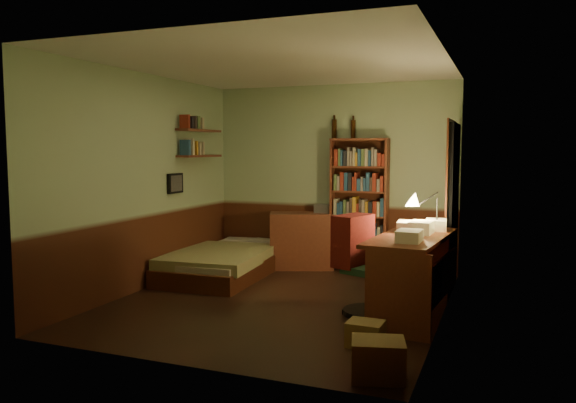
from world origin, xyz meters
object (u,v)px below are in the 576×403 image
(dresser, at_px, (302,240))
(desk_lamp, at_px, (437,207))
(office_chair, at_px, (369,266))
(cardboard_box_a, at_px, (378,359))
(mini_stereo, at_px, (323,209))
(cardboard_box_b, at_px, (365,334))
(bed, at_px, (225,253))
(desk, at_px, (411,276))
(bookshelf, at_px, (359,205))

(dresser, bearing_deg, desk_lamp, -54.25)
(office_chair, xyz_separation_m, cardboard_box_a, (0.44, -1.55, -0.37))
(mini_stereo, relative_size, cardboard_box_a, 0.57)
(mini_stereo, distance_m, desk_lamp, 2.27)
(office_chair, height_order, cardboard_box_b, office_chair)
(mini_stereo, xyz_separation_m, office_chair, (1.14, -2.02, -0.34))
(desk_lamp, bearing_deg, bed, -170.64)
(desk, bearing_deg, office_chair, -154.76)
(office_chair, bearing_deg, bookshelf, 126.80)
(bookshelf, relative_size, desk, 1.20)
(dresser, height_order, desk, desk)
(bed, distance_m, cardboard_box_b, 3.15)
(mini_stereo, bearing_deg, dresser, -152.96)
(office_chair, bearing_deg, cardboard_box_b, -58.73)
(office_chair, xyz_separation_m, cardboard_box_b, (0.19, -0.91, -0.41))
(bookshelf, relative_size, cardboard_box_b, 6.06)
(dresser, distance_m, cardboard_box_a, 3.93)
(dresser, relative_size, mini_stereo, 4.00)
(cardboard_box_a, bearing_deg, cardboard_box_b, 111.11)
(bookshelf, bearing_deg, cardboard_box_a, -76.73)
(dresser, distance_m, bookshelf, 0.97)
(bookshelf, relative_size, cardboard_box_a, 4.72)
(office_chair, distance_m, cardboard_box_a, 1.65)
(desk_lamp, relative_size, cardboard_box_a, 1.33)
(dresser, relative_size, desk, 0.58)
(desk, height_order, cardboard_box_b, desk)
(bookshelf, distance_m, cardboard_box_b, 3.11)
(cardboard_box_a, bearing_deg, bed, 135.06)
(cardboard_box_b, bearing_deg, dresser, 119.78)
(desk_lamp, xyz_separation_m, cardboard_box_a, (-0.16, -2.13, -0.93))
(mini_stereo, xyz_separation_m, cardboard_box_b, (1.33, -2.93, -0.75))
(desk, relative_size, desk_lamp, 2.97)
(dresser, height_order, office_chair, office_chair)
(desk, distance_m, office_chair, 0.44)
(dresser, height_order, bookshelf, bookshelf)
(mini_stereo, height_order, desk, mini_stereo)
(dresser, bearing_deg, desk, -64.97)
(dresser, xyz_separation_m, cardboard_box_b, (1.61, -2.81, -0.29))
(dresser, bearing_deg, bookshelf, -15.07)
(bed, xyz_separation_m, desk_lamp, (2.82, -0.52, 0.78))
(mini_stereo, xyz_separation_m, desk, (1.54, -1.88, -0.44))
(bed, height_order, mini_stereo, mini_stereo)
(bed, bearing_deg, mini_stereo, 38.16)
(mini_stereo, relative_size, desk, 0.15)
(desk, xyz_separation_m, desk_lamp, (0.19, 0.44, 0.67))
(bed, distance_m, office_chair, 2.49)
(bookshelf, bearing_deg, desk_lamp, -52.49)
(cardboard_box_a, distance_m, cardboard_box_b, 0.69)
(desk_lamp, bearing_deg, cardboard_box_b, -85.50)
(dresser, xyz_separation_m, desk, (1.82, -1.75, 0.01))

